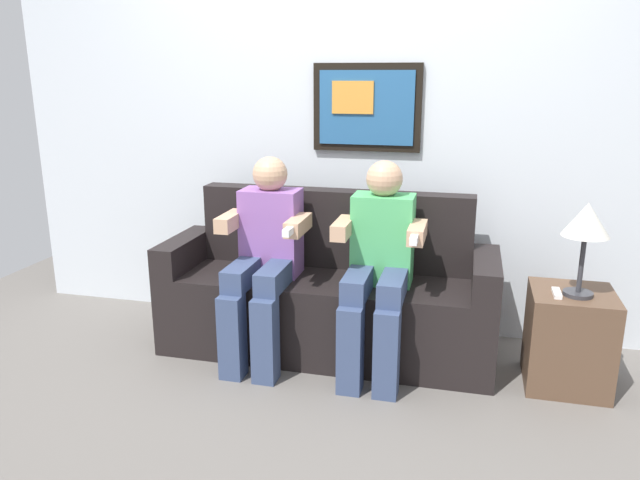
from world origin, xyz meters
TOP-DOWN VIEW (x-y plane):
  - ground_plane at (0.00, 0.00)m, footprint 5.53×5.53m
  - back_wall_assembly at (0.00, 0.76)m, footprint 4.25×0.10m
  - couch at (0.00, 0.33)m, footprint 1.85×0.58m
  - person_on_left at (-0.31, 0.16)m, footprint 0.46×0.56m
  - person_on_right at (0.31, 0.16)m, footprint 0.46×0.56m
  - side_table_right at (1.28, 0.22)m, footprint 0.40×0.40m
  - table_lamp at (1.29, 0.17)m, footprint 0.22×0.22m
  - spare_remote_on_table at (1.19, 0.16)m, footprint 0.04×0.13m

SIDE VIEW (x-z plane):
  - ground_plane at x=0.00m, z-range 0.00..0.00m
  - side_table_right at x=1.28m, z-range 0.00..0.50m
  - couch at x=0.00m, z-range -0.14..0.76m
  - spare_remote_on_table at x=1.19m, z-range 0.50..0.52m
  - person_on_left at x=-0.31m, z-range 0.05..1.16m
  - person_on_right at x=0.31m, z-range 0.05..1.16m
  - table_lamp at x=1.29m, z-range 0.63..1.09m
  - back_wall_assembly at x=0.00m, z-range 0.00..2.60m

